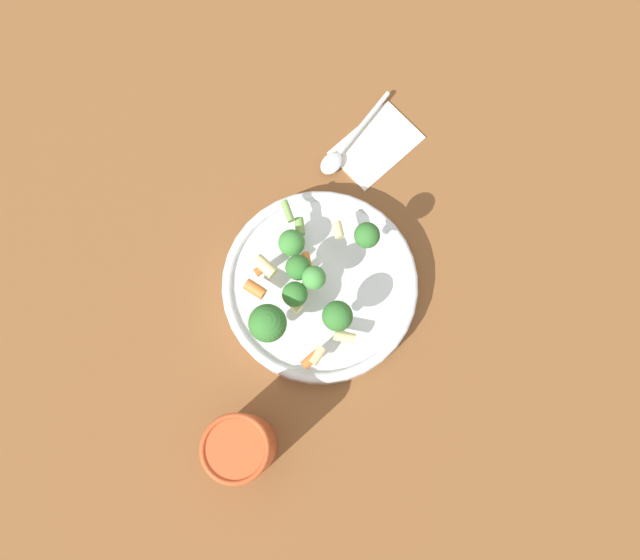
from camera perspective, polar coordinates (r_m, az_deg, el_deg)
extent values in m
plane|color=brown|center=(0.82, 0.00, -0.86)|extent=(3.00, 3.00, 0.00)
cylinder|color=silver|center=(0.81, 0.00, -0.61)|extent=(0.25, 0.25, 0.03)
torus|color=silver|center=(0.79, 0.00, -0.36)|extent=(0.25, 0.25, 0.01)
cylinder|color=#8CB766|center=(0.79, -2.45, 3.07)|extent=(0.01, 0.01, 0.01)
sphere|color=#3D8438|center=(0.77, -2.52, 3.50)|extent=(0.03, 0.03, 0.03)
cylinder|color=#8CB766|center=(0.76, 4.02, 3.83)|extent=(0.01, 0.01, 0.02)
sphere|color=#33722D|center=(0.74, 4.14, 4.31)|extent=(0.03, 0.03, 0.03)
cylinder|color=#8CB766|center=(0.74, 1.56, -3.60)|extent=(0.01, 0.01, 0.01)
sphere|color=#33722D|center=(0.72, 1.60, -3.31)|extent=(0.04, 0.04, 0.04)
cylinder|color=#8CB766|center=(0.76, -1.96, 0.78)|extent=(0.01, 0.01, 0.01)
sphere|color=#33722D|center=(0.74, -2.01, 1.15)|extent=(0.03, 0.03, 0.03)
cylinder|color=#8CB766|center=(0.75, -0.69, 0.07)|extent=(0.01, 0.01, 0.01)
sphere|color=#479342|center=(0.73, -0.71, 0.39)|extent=(0.03, 0.03, 0.03)
cylinder|color=#8CB766|center=(0.76, -2.29, -1.59)|extent=(0.01, 0.01, 0.01)
sphere|color=#33722D|center=(0.74, -2.35, -1.28)|extent=(0.03, 0.03, 0.03)
cylinder|color=#8CB766|center=(0.74, -4.63, -4.32)|extent=(0.02, 0.02, 0.02)
sphere|color=#33722D|center=(0.71, -4.82, -3.96)|extent=(0.04, 0.04, 0.04)
cylinder|color=#729E4C|center=(0.78, -2.98, 6.31)|extent=(0.03, 0.02, 0.01)
cylinder|color=beige|center=(0.75, -0.25, -6.92)|extent=(0.02, 0.02, 0.01)
cylinder|color=#729E4C|center=(0.78, -1.87, 4.91)|extent=(0.02, 0.02, 0.01)
cylinder|color=orange|center=(0.76, -5.96, -0.83)|extent=(0.03, 0.02, 0.01)
cylinder|color=orange|center=(0.77, -5.27, 1.06)|extent=(0.01, 0.02, 0.01)
cylinder|color=orange|center=(0.76, -1.49, 1.54)|extent=(0.02, 0.02, 0.01)
cylinder|color=beige|center=(0.75, 2.28, -5.23)|extent=(0.03, 0.03, 0.01)
cylinder|color=beige|center=(0.77, -2.54, -2.02)|extent=(0.03, 0.02, 0.01)
cylinder|color=beige|center=(0.77, 1.66, 4.61)|extent=(0.02, 0.02, 0.01)
cylinder|color=beige|center=(0.75, -5.03, 1.26)|extent=(0.03, 0.02, 0.01)
cylinder|color=orange|center=(0.75, -0.72, -7.16)|extent=(0.01, 0.03, 0.01)
cylinder|color=#CC4C23|center=(0.75, -7.22, -14.91)|extent=(0.08, 0.08, 0.11)
torus|color=#CC4C23|center=(0.70, -7.81, -15.06)|extent=(0.08, 0.08, 0.01)
cube|color=white|center=(0.89, 5.19, 12.19)|extent=(0.08, 0.12, 0.01)
cylinder|color=silver|center=(0.89, 4.04, 14.13)|extent=(0.04, 0.11, 0.01)
ellipsoid|color=silver|center=(0.86, 1.05, 10.63)|extent=(0.03, 0.04, 0.01)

